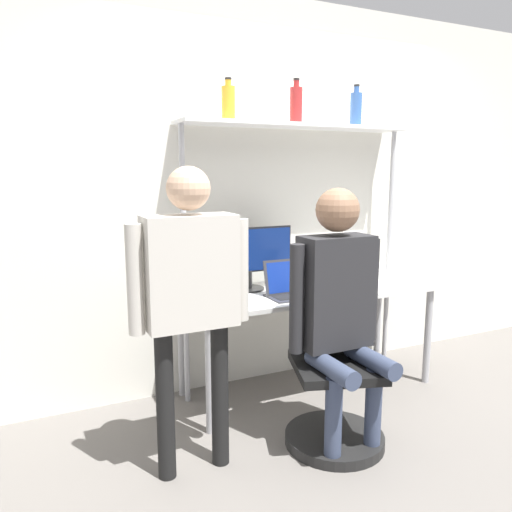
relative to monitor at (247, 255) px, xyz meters
name	(u,v)px	position (x,y,z in m)	size (l,w,h in m)	color
ground_plane	(336,409)	(0.40, -0.51, -0.97)	(12.00, 12.00, 0.00)	slate
wall_back	(285,195)	(0.40, 0.22, 0.38)	(8.00, 0.06, 2.70)	silver
desk	(309,299)	(0.40, -0.15, -0.31)	(1.79, 0.68, 0.73)	silver
shelf_unit	(298,163)	(0.40, 0.03, 0.61)	(1.70, 0.30, 1.84)	white
monitor	(247,255)	(0.00, 0.00, 0.00)	(0.66, 0.23, 0.42)	black
laptop	(290,286)	(0.18, -0.27, -0.18)	(0.32, 0.23, 0.23)	#333338
cell_phone	(330,291)	(0.47, -0.30, -0.23)	(0.07, 0.15, 0.01)	#264C8C
office_chair	(334,392)	(0.17, -0.81, -0.68)	(0.58, 0.58, 0.93)	black
person_seated	(339,297)	(0.16, -0.85, -0.11)	(0.56, 0.48, 1.44)	#38425B
person_standing	(191,284)	(-0.64, -0.74, 0.02)	(0.61, 0.21, 1.55)	black
bottle_amber	(228,103)	(-0.12, 0.03, 0.98)	(0.09, 0.09, 0.26)	gold
bottle_red	(296,105)	(0.38, 0.03, 1.00)	(0.08, 0.08, 0.30)	maroon
bottle_blue	(356,109)	(0.87, 0.03, 0.99)	(0.08, 0.08, 0.29)	#335999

